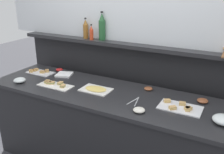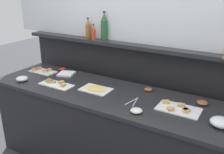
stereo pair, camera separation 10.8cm
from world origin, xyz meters
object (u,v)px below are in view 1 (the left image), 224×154
(napkin_stack, at_px, (64,74))
(hot_sauce_bottle, at_px, (91,33))
(wine_bottle_green, at_px, (102,27))
(vinegar_bottle_amber, at_px, (86,29))
(condiment_bowl_teal, at_px, (148,89))
(condiment_bowl_dark, at_px, (59,70))
(sandwich_platter_side, at_px, (40,72))
(cold_cuts_platter, at_px, (96,89))
(glass_bowl_large, at_px, (20,80))
(sandwich_platter_front, at_px, (180,107))
(condiment_bowl_cream, at_px, (203,101))
(sandwich_platter_rear, at_px, (55,85))
(condiment_bowl_red, at_px, (139,110))
(serving_tongs, at_px, (135,101))
(glass_bowl_medium, at_px, (223,120))

(napkin_stack, height_order, hot_sauce_bottle, hot_sauce_bottle)
(wine_bottle_green, distance_m, vinegar_bottle_amber, 0.22)
(condiment_bowl_teal, distance_m, condiment_bowl_dark, 1.16)
(sandwich_platter_side, height_order, cold_cuts_platter, sandwich_platter_side)
(glass_bowl_large, distance_m, condiment_bowl_dark, 0.52)
(wine_bottle_green, bearing_deg, sandwich_platter_front, -25.40)
(condiment_bowl_teal, xyz_separation_m, condiment_bowl_cream, (0.52, -0.04, 0.00))
(sandwich_platter_side, xyz_separation_m, hot_sauce_bottle, (0.53, 0.32, 0.46))
(sandwich_platter_rear, relative_size, glass_bowl_large, 2.91)
(sandwich_platter_rear, height_order, condiment_bowl_red, sandwich_platter_rear)
(cold_cuts_platter, bearing_deg, condiment_bowl_teal, 28.89)
(sandwich_platter_rear, relative_size, condiment_bowl_cream, 3.83)
(glass_bowl_large, bearing_deg, condiment_bowl_dark, 75.52)
(sandwich_platter_rear, distance_m, condiment_bowl_teal, 0.96)
(condiment_bowl_teal, relative_size, condiment_bowl_cream, 0.86)
(condiment_bowl_dark, bearing_deg, condiment_bowl_cream, -2.81)
(sandwich_platter_front, xyz_separation_m, glass_bowl_large, (-1.66, -0.21, 0.01))
(sandwich_platter_side, distance_m, vinegar_bottle_amber, 0.74)
(napkin_stack, bearing_deg, condiment_bowl_cream, 0.64)
(sandwich_platter_rear, relative_size, cold_cuts_platter, 1.23)
(vinegar_bottle_amber, bearing_deg, condiment_bowl_teal, -14.99)
(condiment_bowl_cream, height_order, vinegar_bottle_amber, vinegar_bottle_amber)
(glass_bowl_large, bearing_deg, serving_tongs, 6.60)
(sandwich_platter_front, relative_size, condiment_bowl_red, 3.62)
(condiment_bowl_cream, bearing_deg, condiment_bowl_red, -135.11)
(sandwich_platter_side, relative_size, condiment_bowl_teal, 3.84)
(sandwich_platter_rear, bearing_deg, cold_cuts_platter, 13.07)
(sandwich_platter_side, xyz_separation_m, glass_bowl_medium, (2.03, -0.21, 0.02))
(sandwich_platter_side, distance_m, wine_bottle_green, 0.91)
(glass_bowl_large, height_order, condiment_bowl_teal, glass_bowl_large)
(napkin_stack, relative_size, hot_sauce_bottle, 0.97)
(sandwich_platter_front, height_order, napkin_stack, sandwich_platter_front)
(condiment_bowl_dark, relative_size, napkin_stack, 0.51)
(sandwich_platter_rear, relative_size, vinegar_bottle_amber, 1.57)
(glass_bowl_large, height_order, napkin_stack, glass_bowl_large)
(glass_bowl_large, xyz_separation_m, glass_bowl_medium, (2.01, 0.12, 0.01))
(sandwich_platter_side, distance_m, hot_sauce_bottle, 0.77)
(vinegar_bottle_amber, bearing_deg, glass_bowl_medium, -19.65)
(sandwich_platter_front, xyz_separation_m, condiment_bowl_cream, (0.15, 0.21, 0.01))
(cold_cuts_platter, xyz_separation_m, condiment_bowl_teal, (0.46, 0.25, 0.01))
(hot_sauce_bottle, bearing_deg, sandwich_platter_rear, -101.44)
(glass_bowl_large, relative_size, serving_tongs, 0.69)
(condiment_bowl_teal, bearing_deg, condiment_bowl_cream, -4.13)
(sandwich_platter_front, distance_m, napkin_stack, 1.39)
(cold_cuts_platter, relative_size, vinegar_bottle_amber, 1.27)
(glass_bowl_large, relative_size, condiment_bowl_red, 1.29)
(condiment_bowl_red, bearing_deg, hot_sauce_bottle, 142.67)
(cold_cuts_platter, height_order, serving_tongs, cold_cuts_platter)
(serving_tongs, bearing_deg, vinegar_bottle_amber, 147.95)
(sandwich_platter_front, bearing_deg, condiment_bowl_cream, 54.32)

